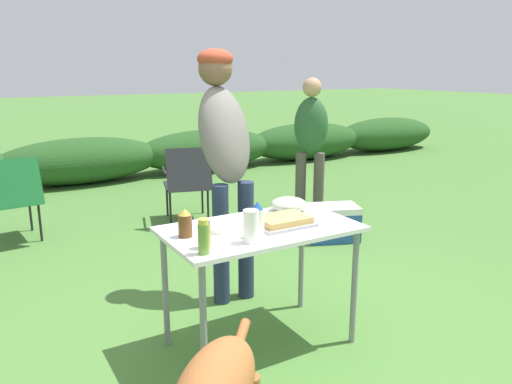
# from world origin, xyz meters

# --- Properties ---
(ground_plane) EXTENTS (60.00, 60.00, 0.00)m
(ground_plane) POSITION_xyz_m (0.00, 0.00, 0.00)
(ground_plane) COLOR #477533
(shrub_hedge) EXTENTS (14.40, 0.90, 0.66)m
(shrub_hedge) POSITION_xyz_m (-0.00, 5.06, 0.33)
(shrub_hedge) COLOR #234C1E
(shrub_hedge) RESTS_ON ground
(folding_table) EXTENTS (1.10, 0.64, 0.74)m
(folding_table) POSITION_xyz_m (0.00, 0.00, 0.66)
(folding_table) COLOR white
(folding_table) RESTS_ON ground
(food_tray) EXTENTS (0.33, 0.24, 0.06)m
(food_tray) POSITION_xyz_m (0.12, -0.05, 0.77)
(food_tray) COLOR #9E9EA3
(food_tray) RESTS_ON folding_table
(plate_stack) EXTENTS (0.25, 0.25, 0.03)m
(plate_stack) POSITION_xyz_m (-0.20, 0.09, 0.75)
(plate_stack) COLOR white
(plate_stack) RESTS_ON folding_table
(mixing_bowl) EXTENTS (0.23, 0.23, 0.09)m
(mixing_bowl) POSITION_xyz_m (0.32, 0.18, 0.79)
(mixing_bowl) COLOR #ADBC99
(mixing_bowl) RESTS_ON folding_table
(paper_cup_stack) EXTENTS (0.08, 0.08, 0.17)m
(paper_cup_stack) POSITION_xyz_m (-0.18, -0.20, 0.83)
(paper_cup_stack) COLOR white
(paper_cup_stack) RESTS_ON folding_table
(beer_bottle) EXTENTS (0.08, 0.08, 0.16)m
(beer_bottle) POSITION_xyz_m (-0.44, 0.06, 0.81)
(beer_bottle) COLOR brown
(beer_bottle) RESTS_ON folding_table
(relish_jar) EXTENTS (0.06, 0.06, 0.18)m
(relish_jar) POSITION_xyz_m (-0.46, -0.23, 0.83)
(relish_jar) COLOR olive
(relish_jar) RESTS_ON folding_table
(mayo_bottle) EXTENTS (0.07, 0.07, 0.20)m
(mayo_bottle) POSITION_xyz_m (-0.10, -0.14, 0.83)
(mayo_bottle) COLOR silver
(mayo_bottle) RESTS_ON folding_table
(spice_jar) EXTENTS (0.06, 0.06, 0.14)m
(spice_jar) POSITION_xyz_m (-0.42, -0.15, 0.81)
(spice_jar) COLOR #B2893D
(spice_jar) RESTS_ON folding_table
(standing_person_in_dark_puffer) EXTENTS (0.37, 0.51, 1.76)m
(standing_person_in_dark_puffer) POSITION_xyz_m (0.15, 0.74, 1.12)
(standing_person_in_dark_puffer) COLOR #232D4C
(standing_person_in_dark_puffer) RESTS_ON ground
(standing_person_in_navy_coat) EXTENTS (0.44, 0.43, 1.53)m
(standing_person_in_navy_coat) POSITION_xyz_m (1.81, 1.97, 0.92)
(standing_person_in_navy_coat) COLOR #4C473D
(standing_person_in_navy_coat) RESTS_ON ground
(camp_chair_green_behind_table) EXTENTS (0.53, 0.63, 0.83)m
(camp_chair_green_behind_table) POSITION_xyz_m (-1.09, 2.72, 0.47)
(camp_chair_green_behind_table) COLOR #19602D
(camp_chair_green_behind_table) RESTS_ON ground
(camp_chair_near_hedge) EXTENTS (0.61, 0.69, 0.83)m
(camp_chair_near_hedge) POSITION_xyz_m (0.59, 2.50, 0.47)
(camp_chair_near_hedge) COLOR #232328
(camp_chair_near_hedge) RESTS_ON ground
(cooler_box) EXTENTS (0.56, 0.47, 0.34)m
(cooler_box) POSITION_xyz_m (1.58, 1.28, 0.17)
(cooler_box) COLOR #234C93
(cooler_box) RESTS_ON ground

